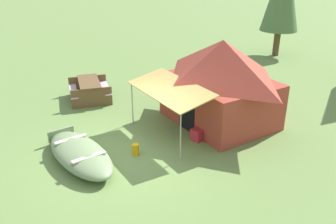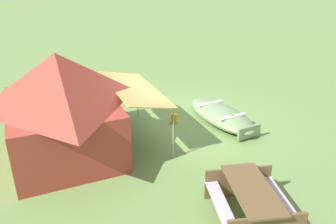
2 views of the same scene
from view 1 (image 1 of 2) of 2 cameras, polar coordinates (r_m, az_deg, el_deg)
The scene contains 6 objects.
ground_plane at distance 10.07m, azimuth -6.07°, elevation -6.66°, with size 80.00×80.00×0.00m, color olive.
beached_rowboat at distance 9.86m, azimuth -13.85°, elevation -6.40°, with size 2.96×1.26×0.46m.
canvas_cabin_tent at distance 11.50m, azimuth 8.40°, elevation 4.93°, with size 3.67×4.12×2.71m.
picnic_table at distance 13.81m, azimuth -12.40°, elevation 3.75°, with size 2.07×1.91×0.75m.
cooler_box at distance 10.78m, azimuth 5.21°, elevation -3.36°, with size 0.60×0.34×0.35m, color #B02731.
fuel_can at distance 9.95m, azimuth -5.17°, elevation -5.96°, with size 0.19×0.19×0.32m, color #D0920C.
Camera 1 is at (7.64, -4.11, 5.11)m, focal length 38.28 mm.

